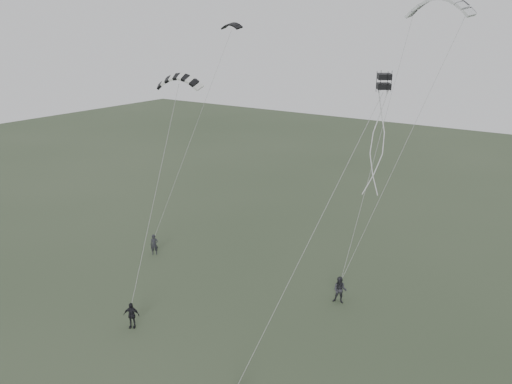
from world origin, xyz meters
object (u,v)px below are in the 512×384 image
Objects in this scene: flyer_right at (340,290)px; kite_striped at (179,77)px; kite_dark_small at (231,24)px; kite_box at (384,81)px; flyer_center at (131,315)px; flyer_left at (154,245)px.

flyer_right is 16.04m from kite_striped.
kite_dark_small is 14.80m from kite_box.
flyer_center is at bearing -99.70° from kite_striped.
kite_striped is (-9.55, -3.14, 12.51)m from flyer_right.
flyer_center is 20.13m from kite_dark_small.
kite_striped reaches higher than flyer_left.
flyer_center is at bearing -147.19° from flyer_right.
flyer_left is 0.91× the size of flyer_right.
flyer_center is (5.88, -7.59, -0.01)m from flyer_left.
flyer_center is 0.89× the size of kite_dark_small.
kite_striped is at bearing -61.74° from flyer_left.
flyer_left is at bearing 140.78° from kite_striped.
flyer_left is 2.22× the size of kite_box.
flyer_right reaches higher than flyer_left.
flyer_right is 1.12× the size of flyer_center.
kite_striped is at bearing 69.29° from flyer_center.
flyer_left is at bearing 145.67° from kite_box.
kite_dark_small reaches higher than flyer_right.
flyer_right is at bearing -1.44° from kite_striped.
kite_dark_small reaches higher than kite_striped.
flyer_left is 1.02× the size of flyer_center.
kite_box reaches higher than kite_striped.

